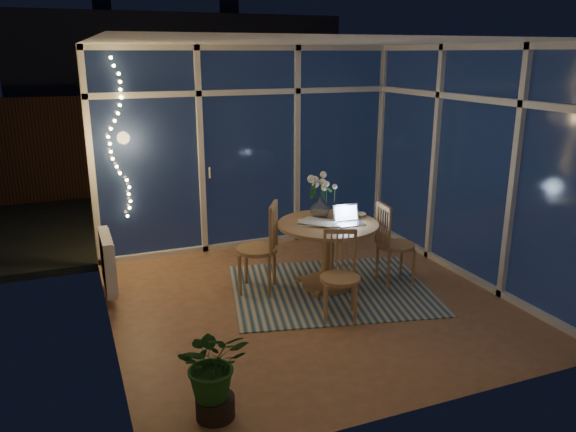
% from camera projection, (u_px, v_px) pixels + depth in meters
% --- Properties ---
extents(floor, '(4.00, 4.00, 0.00)m').
position_uv_depth(floor, '(311.00, 301.00, 5.89)').
color(floor, brown).
rests_on(floor, ground).
extents(ceiling, '(4.00, 4.00, 0.00)m').
position_uv_depth(ceiling, '(314.00, 42.00, 5.16)').
color(ceiling, white).
rests_on(ceiling, wall_back).
extents(wall_back, '(4.00, 0.04, 2.60)m').
position_uv_depth(wall_back, '(249.00, 149.00, 7.31)').
color(wall_back, beige).
rests_on(wall_back, floor).
extents(wall_front, '(4.00, 0.04, 2.60)m').
position_uv_depth(wall_front, '(436.00, 240.00, 3.74)').
color(wall_front, beige).
rests_on(wall_front, floor).
extents(wall_left, '(0.04, 4.00, 2.60)m').
position_uv_depth(wall_left, '(100.00, 199.00, 4.81)').
color(wall_left, beige).
rests_on(wall_left, floor).
extents(wall_right, '(0.04, 4.00, 2.60)m').
position_uv_depth(wall_right, '(476.00, 165.00, 6.24)').
color(wall_right, beige).
rests_on(wall_right, floor).
extents(window_wall_back, '(4.00, 0.10, 2.60)m').
position_uv_depth(window_wall_back, '(250.00, 149.00, 7.27)').
color(window_wall_back, silver).
rests_on(window_wall_back, floor).
extents(window_wall_right, '(0.10, 4.00, 2.60)m').
position_uv_depth(window_wall_right, '(473.00, 165.00, 6.23)').
color(window_wall_right, silver).
rests_on(window_wall_right, floor).
extents(radiator, '(0.10, 0.70, 0.58)m').
position_uv_depth(radiator, '(107.00, 261.00, 5.88)').
color(radiator, white).
rests_on(radiator, wall_left).
extents(fairy_lights, '(0.24, 0.10, 1.85)m').
position_uv_depth(fairy_lights, '(117.00, 140.00, 6.54)').
color(fairy_lights, '#E9B55D').
rests_on(fairy_lights, window_wall_back).
extents(garden_patio, '(12.00, 6.00, 0.10)m').
position_uv_depth(garden_patio, '(226.00, 195.00, 10.54)').
color(garden_patio, black).
rests_on(garden_patio, ground).
extents(garden_fence, '(11.00, 0.08, 1.80)m').
position_uv_depth(garden_fence, '(191.00, 142.00, 10.53)').
color(garden_fence, '#311B12').
rests_on(garden_fence, ground).
extents(neighbour_roof, '(7.00, 3.00, 2.20)m').
position_uv_depth(neighbour_roof, '(173.00, 67.00, 12.95)').
color(neighbour_roof, '#2F3139').
rests_on(neighbour_roof, ground).
extents(garden_shrubs, '(0.90, 0.90, 0.90)m').
position_uv_depth(garden_shrubs, '(171.00, 194.00, 8.50)').
color(garden_shrubs, black).
rests_on(garden_shrubs, ground).
extents(rug, '(2.47, 2.14, 0.01)m').
position_uv_depth(rug, '(331.00, 289.00, 6.16)').
color(rug, beige).
rests_on(rug, floor).
extents(dining_table, '(1.30, 1.30, 0.74)m').
position_uv_depth(dining_table, '(328.00, 255.00, 6.14)').
color(dining_table, '#A37E49').
rests_on(dining_table, floor).
extents(chair_left, '(0.64, 0.64, 1.01)m').
position_uv_depth(chair_left, '(257.00, 247.00, 5.99)').
color(chair_left, '#A37E49').
rests_on(chair_left, floor).
extents(chair_right, '(0.49, 0.49, 0.95)m').
position_uv_depth(chair_right, '(396.00, 243.00, 6.21)').
color(chair_right, '#A37E49').
rests_on(chair_right, floor).
extents(chair_front, '(0.54, 0.54, 0.88)m').
position_uv_depth(chair_front, '(340.00, 276.00, 5.38)').
color(chair_front, '#A37E49').
rests_on(chair_front, floor).
extents(laptop, '(0.30, 0.27, 0.21)m').
position_uv_depth(laptop, '(350.00, 215.00, 5.95)').
color(laptop, silver).
rests_on(laptop, dining_table).
extents(flower_vase, '(0.24, 0.24, 0.21)m').
position_uv_depth(flower_vase, '(320.00, 208.00, 6.20)').
color(flower_vase, silver).
rests_on(flower_vase, dining_table).
extents(bowl, '(0.18, 0.18, 0.04)m').
position_uv_depth(bowl, '(359.00, 215.00, 6.28)').
color(bowl, silver).
rests_on(bowl, dining_table).
extents(newspapers, '(0.46, 0.44, 0.02)m').
position_uv_depth(newspapers, '(320.00, 222.00, 6.01)').
color(newspapers, silver).
rests_on(newspapers, dining_table).
extents(phone, '(0.11, 0.08, 0.01)m').
position_uv_depth(phone, '(341.00, 225.00, 5.94)').
color(phone, black).
rests_on(phone, dining_table).
extents(potted_plant, '(0.60, 0.54, 0.76)m').
position_uv_depth(potted_plant, '(214.00, 369.00, 3.91)').
color(potted_plant, '#1A4B1B').
rests_on(potted_plant, floor).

